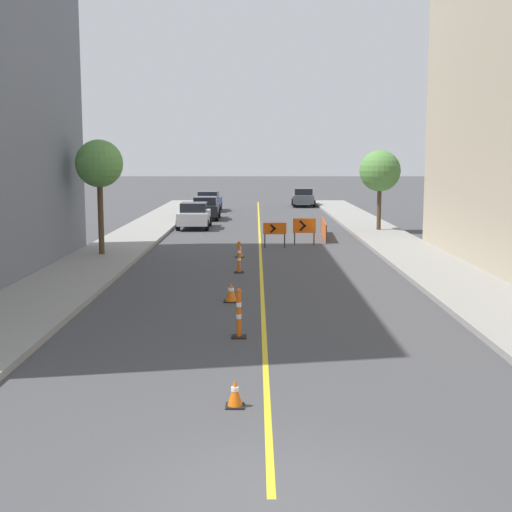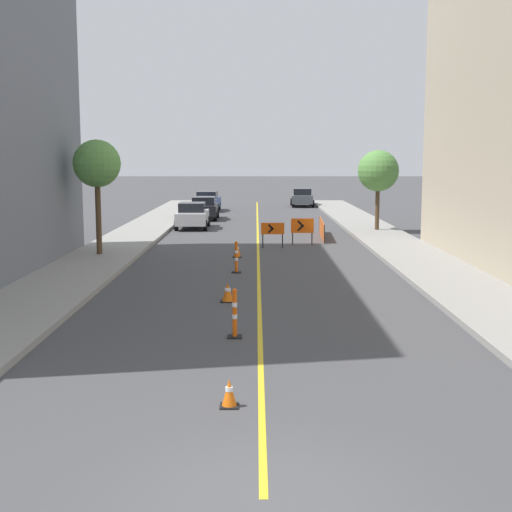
{
  "view_description": "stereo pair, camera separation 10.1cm",
  "coord_description": "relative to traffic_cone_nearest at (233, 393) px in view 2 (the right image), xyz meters",
  "views": [
    {
      "loc": [
        -0.2,
        -8.59,
        4.35
      ],
      "look_at": [
        -0.22,
        15.35,
        1.0
      ],
      "focal_mm": 50.0,
      "sensor_mm": 36.0,
      "label": 1
    },
    {
      "loc": [
        -0.1,
        -8.59,
        4.35
      ],
      "look_at": [
        -0.22,
        15.35,
        1.0
      ],
      "focal_mm": 50.0,
      "sensor_mm": 36.0,
      "label": 2
    }
  ],
  "objects": [
    {
      "name": "traffic_cone_second",
      "position": [
        -0.39,
        9.12,
        0.04
      ],
      "size": [
        0.44,
        0.44,
        0.59
      ],
      "color": "black",
      "rests_on": "ground_plane"
    },
    {
      "name": "sidewalk_right",
      "position": [
        7.28,
        26.54,
        -0.16
      ],
      "size": [
        3.06,
        59.9,
        0.18
      ],
      "color": "gray",
      "rests_on": "ground_plane"
    },
    {
      "name": "traffic_cone_nearest",
      "position": [
        0.0,
        0.0,
        0.0
      ],
      "size": [
        0.33,
        0.33,
        0.5
      ],
      "color": "black",
      "rests_on": "ground_plane"
    },
    {
      "name": "delineator_post_rear",
      "position": [
        -0.27,
        14.53,
        0.27
      ],
      "size": [
        0.36,
        0.36,
        1.2
      ],
      "color": "black",
      "rests_on": "ground_plane"
    },
    {
      "name": "parked_car_curb_far",
      "position": [
        -3.43,
        45.22,
        0.55
      ],
      "size": [
        1.97,
        4.37,
        1.59
      ],
      "rotation": [
        0.0,
        0.0,
        -0.04
      ],
      "color": "navy",
      "rests_on": "ground_plane"
    },
    {
      "name": "traffic_cone_third",
      "position": [
        -0.35,
        18.75,
        0.06
      ],
      "size": [
        0.38,
        0.38,
        0.63
      ],
      "color": "black",
      "rests_on": "ground_plane"
    },
    {
      "name": "delineator_post_front",
      "position": [
        -0.05,
        4.83,
        0.28
      ],
      "size": [
        0.36,
        0.36,
        1.21
      ],
      "color": "black",
      "rests_on": "ground_plane"
    },
    {
      "name": "arrow_barricade_primary",
      "position": [
        1.27,
        21.93,
        0.63
      ],
      "size": [
        1.11,
        0.08,
        1.21
      ],
      "rotation": [
        0.0,
        0.0,
        0.0
      ],
      "color": "#EF560C",
      "rests_on": "ground_plane"
    },
    {
      "name": "safety_mesh_fence",
      "position": [
        4.03,
        26.28,
        0.23
      ],
      "size": [
        0.3,
        5.48,
        0.95
      ],
      "rotation": [
        0.0,
        0.0,
        1.53
      ],
      "color": "#EF560C",
      "rests_on": "ground_plane"
    },
    {
      "name": "parked_car_opposite_side",
      "position": [
        4.52,
        50.44,
        0.55
      ],
      "size": [
        2.03,
        4.39,
        1.59
      ],
      "rotation": [
        0.0,
        0.0,
        -0.06
      ],
      "color": "#474C51",
      "rests_on": "ground_plane"
    },
    {
      "name": "parked_car_curb_near",
      "position": [
        -3.39,
        31.19,
        0.55
      ],
      "size": [
        1.94,
        4.33,
        1.59
      ],
      "rotation": [
        0.0,
        0.0,
        0.01
      ],
      "color": "#B7B7BC",
      "rests_on": "ground_plane"
    },
    {
      "name": "parked_car_curb_mid",
      "position": [
        -3.14,
        37.47,
        0.55
      ],
      "size": [
        1.94,
        4.33,
        1.59
      ],
      "rotation": [
        0.0,
        0.0,
        0.02
      ],
      "color": "black",
      "rests_on": "ground_plane"
    },
    {
      "name": "street_tree_left_near",
      "position": [
        -6.3,
        18.49,
        3.76
      ],
      "size": [
        2.02,
        2.02,
        4.89
      ],
      "color": "#4C3823",
      "rests_on": "sidewalk_left"
    },
    {
      "name": "lane_stripe",
      "position": [
        0.57,
        26.54,
        -0.24
      ],
      "size": [
        0.12,
        59.9,
        0.01
      ],
      "color": "gold",
      "rests_on": "ground_plane"
    },
    {
      "name": "sidewalk_left",
      "position": [
        -6.15,
        26.54,
        -0.16
      ],
      "size": [
        3.06,
        59.9,
        0.18
      ],
      "color": "gray",
      "rests_on": "ground_plane"
    },
    {
      "name": "arrow_barricade_secondary",
      "position": [
        2.77,
        23.1,
        0.66
      ],
      "size": [
        1.13,
        0.12,
        1.31
      ],
      "rotation": [
        0.0,
        0.0,
        0.05
      ],
      "color": "#EF560C",
      "rests_on": "ground_plane"
    },
    {
      "name": "street_tree_right_near",
      "position": [
        7.43,
        28.83,
        3.27
      ],
      "size": [
        2.35,
        2.35,
        4.54
      ],
      "color": "#4C3823",
      "rests_on": "sidewalk_right"
    },
    {
      "name": "ground_plane",
      "position": [
        0.57,
        -3.41,
        -0.25
      ],
      "size": [
        300.0,
        300.0,
        0.0
      ],
      "primitive_type": "plane",
      "color": "#424244"
    }
  ]
}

